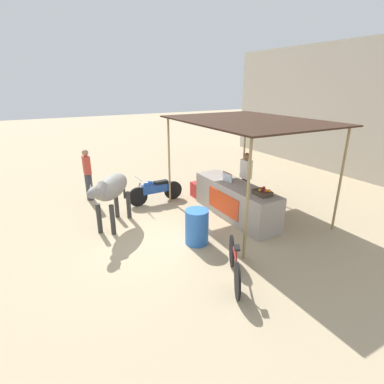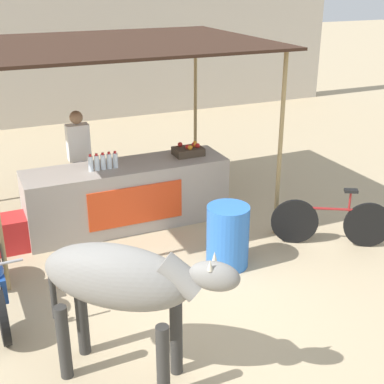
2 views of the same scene
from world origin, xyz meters
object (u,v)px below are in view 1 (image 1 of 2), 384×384
object	(u,v)px
cooler_box	(200,190)
water_barrel	(197,227)
passerby_on_street	(88,174)
fruit_crate	(263,192)
cow	(111,189)
stall_counter	(235,200)
motorcycle_parked	(155,190)
vendor_behind_counter	(245,179)
bicycle_leaning	(234,264)

from	to	relation	value
cooler_box	water_barrel	distance (m)	3.04
cooler_box	passerby_on_street	xyz separation A→B (m)	(-1.52, -3.24, 0.61)
fruit_crate	cow	size ratio (longest dim) A/B	0.27
stall_counter	motorcycle_parked	world-z (taller)	stall_counter
passerby_on_street	motorcycle_parked	bearing A→B (deg)	54.39
vendor_behind_counter	cow	bearing A→B (deg)	-97.11
vendor_behind_counter	motorcycle_parked	distance (m)	2.81
stall_counter	vendor_behind_counter	world-z (taller)	vendor_behind_counter
cooler_box	bicycle_leaning	size ratio (longest dim) A/B	0.41
motorcycle_parked	bicycle_leaning	world-z (taller)	motorcycle_parked
cow	motorcycle_parked	distance (m)	1.99
stall_counter	fruit_crate	bearing A→B (deg)	3.06
water_barrel	bicycle_leaning	size ratio (longest dim) A/B	0.57
motorcycle_parked	passerby_on_street	size ratio (longest dim) A/B	1.09
water_barrel	passerby_on_street	xyz separation A→B (m)	(-4.11, -1.65, 0.43)
motorcycle_parked	bicycle_leaning	distance (m)	4.44
bicycle_leaning	cooler_box	bearing A→B (deg)	158.15
fruit_crate	water_barrel	world-z (taller)	fruit_crate
cooler_box	passerby_on_street	bearing A→B (deg)	-115.16
stall_counter	cooler_box	size ratio (longest dim) A/B	5.00
stall_counter	cooler_box	distance (m)	1.79
vendor_behind_counter	motorcycle_parked	size ratio (longest dim) A/B	0.92
bicycle_leaning	motorcycle_parked	bearing A→B (deg)	177.47
motorcycle_parked	fruit_crate	bearing A→B (deg)	28.05
stall_counter	bicycle_leaning	size ratio (longest dim) A/B	2.06
cooler_box	motorcycle_parked	world-z (taller)	motorcycle_parked
cow	cooler_box	bearing A→B (deg)	104.06
stall_counter	fruit_crate	world-z (taller)	fruit_crate
stall_counter	vendor_behind_counter	distance (m)	0.99
vendor_behind_counter	cooler_box	xyz separation A→B (m)	(-1.26, -0.85, -0.61)
fruit_crate	cooler_box	bearing A→B (deg)	-176.90
fruit_crate	cooler_box	world-z (taller)	fruit_crate
stall_counter	water_barrel	world-z (taller)	stall_counter
vendor_behind_counter	water_barrel	bearing A→B (deg)	-61.45
fruit_crate	cow	distance (m)	3.80
cooler_box	passerby_on_street	distance (m)	3.63
motorcycle_parked	passerby_on_street	distance (m)	2.21
fruit_crate	cooler_box	distance (m)	2.91
stall_counter	passerby_on_street	bearing A→B (deg)	-134.65
stall_counter	bicycle_leaning	xyz separation A→B (m)	(2.40, -1.77, -0.13)
cow	bicycle_leaning	xyz separation A→B (m)	(3.40, 1.39, -0.68)
stall_counter	cow	distance (m)	3.37
cooler_box	bicycle_leaning	distance (m)	4.50
cow	stall_counter	bearing A→B (deg)	72.32
vendor_behind_counter	bicycle_leaning	distance (m)	3.89
vendor_behind_counter	cooler_box	world-z (taller)	vendor_behind_counter
fruit_crate	bicycle_leaning	world-z (taller)	fruit_crate
cooler_box	fruit_crate	bearing A→B (deg)	3.10
passerby_on_street	fruit_crate	bearing A→B (deg)	38.15
water_barrel	bicycle_leaning	world-z (taller)	bicycle_leaning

